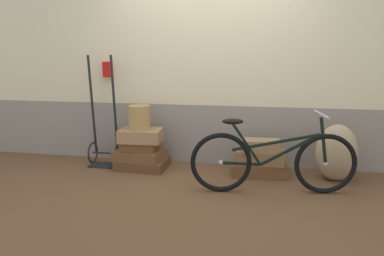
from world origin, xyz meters
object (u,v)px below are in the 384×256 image
Objects in this scene: suitcase_5 at (261,156)px; burlap_sack at (336,153)px; suitcase_3 at (141,135)px; wicker_basket at (139,117)px; suitcase_1 at (140,154)px; bicycle at (272,161)px; suitcase_2 at (140,145)px; suitcase_0 at (143,163)px; luggage_trolley at (104,139)px; suitcase_6 at (260,145)px; suitcase_4 at (258,168)px.

burlap_sack is (0.85, -0.00, 0.09)m from suitcase_5.
wicker_basket is (-0.01, -0.00, 0.23)m from suitcase_3.
bicycle reaches higher than suitcase_1.
suitcase_0 is at bearing -4.83° from suitcase_2.
wicker_basket reaches higher than suitcase_5.
burlap_sack is at bearing 2.36° from suitcase_0.
suitcase_0 is 0.36× the size of bicycle.
luggage_trolley reaches higher than suitcase_0.
wicker_basket reaches higher than suitcase_1.
suitcase_1 is 0.25m from suitcase_3.
suitcase_0 is 0.94× the size of burlap_sack.
bicycle is at bearing -21.23° from suitcase_3.
suitcase_1 is 1.51m from suitcase_6.
suitcase_1 is 1.95× the size of wicker_basket.
burlap_sack reaches higher than suitcase_2.
suitcase_2 is 1.50m from suitcase_4.
suitcase_0 is at bearing -177.81° from suitcase_5.
suitcase_2 is 0.36m from wicker_basket.
suitcase_2 reaches higher than suitcase_1.
luggage_trolley is (-0.50, 0.08, 0.05)m from suitcase_2.
suitcase_4 is (1.48, 0.01, -0.10)m from suitcase_1.
suitcase_5 is (0.02, -0.02, 0.16)m from suitcase_4.
suitcase_2 is (-0.00, 0.01, 0.12)m from suitcase_1.
suitcase_4 is at bearing 0.83° from wicker_basket.
burlap_sack reaches higher than suitcase_0.
bicycle is (0.12, -0.49, -0.04)m from suitcase_6.
burlap_sack is at bearing 5.00° from suitcase_1.
luggage_trolley is at bearing 172.17° from suitcase_6.
suitcase_2 is 0.25× the size of bicycle.
burlap_sack reaches higher than suitcase_6.
suitcase_3 is 1.49m from suitcase_5.
suitcase_1 is at bearing 176.40° from suitcase_4.
suitcase_5 is at bearing 72.06° from suitcase_6.
suitcase_6 is 0.50m from bicycle.
suitcase_0 is 0.37m from suitcase_3.
suitcase_1 is at bearing 174.30° from suitcase_6.
suitcase_3 is 0.30× the size of bicycle.
suitcase_1 is 1.05× the size of suitcase_5.
wicker_basket is 0.21× the size of luggage_trolley.
wicker_basket is 0.46× the size of burlap_sack.
wicker_basket is (-0.02, -0.02, 0.60)m from suitcase_0.
wicker_basket reaches higher than suitcase_6.
suitcase_2 is (-0.04, 0.00, 0.24)m from suitcase_0.
suitcase_0 is at bearing 22.44° from suitcase_1.
suitcase_4 is at bearing -2.34° from luggage_trolley.
suitcase_3 is 0.79× the size of burlap_sack.
suitcase_1 is 0.34× the size of bicycle.
suitcase_2 is at bearing 141.56° from suitcase_3.
wicker_basket is at bearing -165.31° from suitcase_3.
burlap_sack is at bearing -0.05° from wicker_basket.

